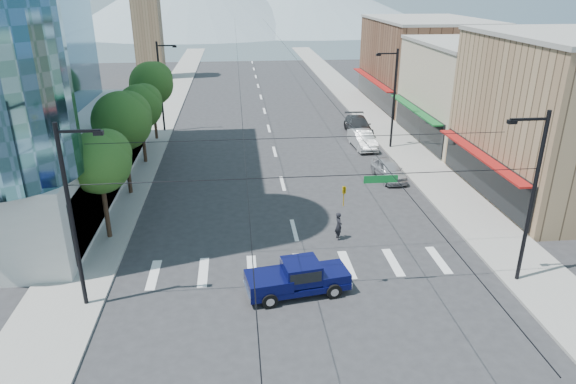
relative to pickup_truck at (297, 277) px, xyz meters
name	(u,v)px	position (x,y,z in m)	size (l,w,h in m)	color
ground	(307,282)	(0.65, 0.95, -0.91)	(160.00, 160.00, 0.00)	#28282B
sidewalk_left	(165,109)	(-11.35, 40.95, -0.83)	(4.00, 120.00, 0.15)	gray
sidewalk_right	(359,104)	(12.65, 40.95, -0.83)	(4.00, 120.00, 0.15)	gray
shop_near	(575,120)	(20.65, 10.95, 4.59)	(12.00, 14.00, 11.00)	#8C6B4C
shop_mid	(482,94)	(20.65, 24.95, 3.59)	(12.00, 14.00, 9.00)	tan
shop_far	(424,63)	(20.65, 40.95, 4.09)	(12.00, 18.00, 10.00)	brown
clock_tower	(146,8)	(-15.85, 62.95, 9.74)	(4.80, 4.80, 20.40)	#8C6B4C
tree_near	(101,160)	(-10.42, 7.05, 4.08)	(3.65, 3.64, 6.71)	black
tree_midnear	(124,119)	(-10.42, 14.05, 4.69)	(4.09, 4.09, 7.52)	black
tree_midfar	(141,105)	(-10.42, 21.05, 4.08)	(3.65, 3.64, 6.71)	black
tree_far	(153,82)	(-10.42, 28.05, 4.69)	(4.09, 4.09, 7.52)	black
signal_rig	(316,208)	(0.84, -0.05, 3.74)	(21.80, 0.20, 9.00)	black
lamp_pole_nw	(162,83)	(-10.02, 30.95, 4.03)	(2.00, 0.25, 9.00)	black
lamp_pole_ne	(393,95)	(11.32, 22.95, 4.03)	(2.00, 0.25, 9.00)	black
pickup_truck	(297,277)	(0.00, 0.00, 0.00)	(5.36, 2.61, 1.74)	#080A3C
pedestrian	(339,226)	(3.15, 5.53, -0.04)	(0.63, 0.41, 1.73)	black
parked_car_near	(389,170)	(9.01, 15.19, -0.15)	(1.79, 4.45, 1.52)	#B0B0B5
parked_car_mid	(362,139)	(8.88, 23.36, -0.10)	(1.70, 4.88, 1.61)	silver
parked_car_far	(358,126)	(9.56, 28.08, -0.07)	(2.35, 5.79, 1.68)	#2D2D30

